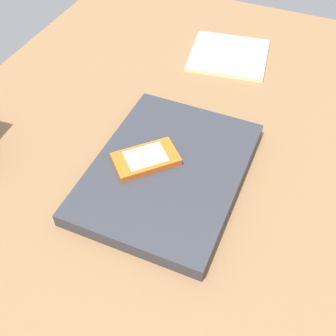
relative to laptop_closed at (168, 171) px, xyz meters
The scene contains 4 objects.
desk_surface 5.20cm from the laptop_closed, 75.06° to the left, with size 120.00×80.00×3.00cm, color olive.
laptop_closed is the anchor object (origin of this frame).
cell_phone_on_laptop 4.03cm from the laptop_closed, 96.55° to the left, with size 11.04×11.00×1.25cm.
notepad 36.21cm from the laptop_closed, ahead, with size 15.06×15.88×0.80cm, color #F2EDB2.
Camera 1 is at (-41.98, -21.73, 54.02)cm, focal length 45.31 mm.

